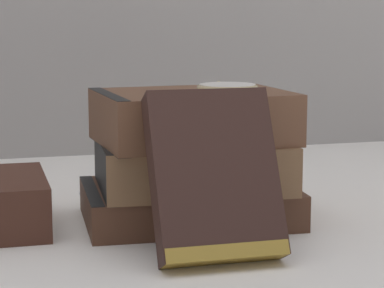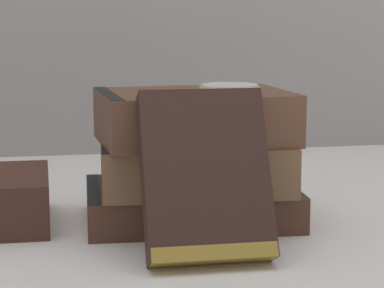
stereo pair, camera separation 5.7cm
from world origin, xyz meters
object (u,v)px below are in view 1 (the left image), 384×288
at_px(book_flat_top, 188,117).
at_px(pocket_watch, 227,87).
at_px(reading_glasses, 128,190).
at_px(book_leaning_front, 215,181).
at_px(book_flat_bottom, 183,204).
at_px(book_flat_middle, 187,164).

distance_m(book_flat_top, pocket_watch, 0.05).
xyz_separation_m(pocket_watch, reading_glasses, (-0.07, 0.15, -0.13)).
bearing_deg(book_leaning_front, book_flat_top, 86.78).
relative_size(pocket_watch, reading_glasses, 0.55).
xyz_separation_m(book_flat_bottom, book_leaning_front, (-0.00, -0.12, 0.05)).
relative_size(book_flat_middle, reading_glasses, 1.65).
bearing_deg(reading_glasses, book_flat_middle, -79.75).
relative_size(book_flat_middle, book_flat_top, 1.02).
bearing_deg(book_flat_bottom, book_leaning_front, -89.37).
height_order(book_flat_middle, book_leaning_front, book_leaning_front).
bearing_deg(book_flat_middle, book_flat_top, -93.11).
height_order(book_flat_middle, reading_glasses, book_flat_middle).
distance_m(book_flat_bottom, pocket_watch, 0.12).
bearing_deg(pocket_watch, reading_glasses, 114.89).
distance_m(book_flat_bottom, book_flat_top, 0.09).
xyz_separation_m(book_flat_middle, book_leaning_front, (-0.01, -0.12, 0.01)).
bearing_deg(book_flat_top, pocket_watch, 0.09).
xyz_separation_m(book_leaning_front, reading_glasses, (-0.02, 0.26, -0.06)).
bearing_deg(reading_glasses, book_leaning_front, -86.57).
height_order(book_flat_bottom, book_flat_middle, book_flat_middle).
bearing_deg(book_leaning_front, book_flat_middle, 86.55).
bearing_deg(book_flat_middle, book_leaning_front, -89.66).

